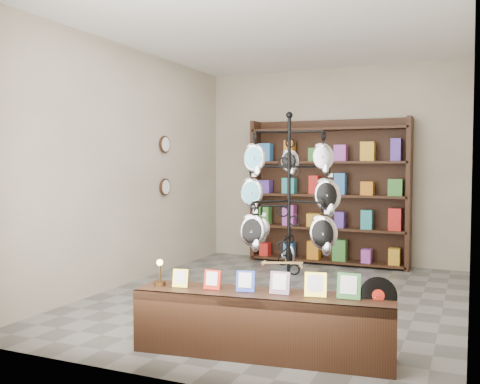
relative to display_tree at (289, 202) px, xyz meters
The scene contains 6 objects.
ground 1.49m from the display_tree, 115.95° to the left, with size 5.00×5.00×0.00m, color slate.
room_envelope 1.16m from the display_tree, 115.95° to the left, with size 5.00×5.00×5.00m.
display_tree is the anchor object (origin of this frame).
front_shelf 1.31m from the display_tree, 84.24° to the right, with size 2.09×0.67×0.73m.
back_shelving 3.16m from the display_tree, 97.43° to the left, with size 2.42×0.36×2.20m.
wall_clocks 2.91m from the display_tree, 145.42° to the left, with size 0.03×0.24×0.84m.
Camera 1 is at (2.01, -5.68, 1.52)m, focal length 40.00 mm.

